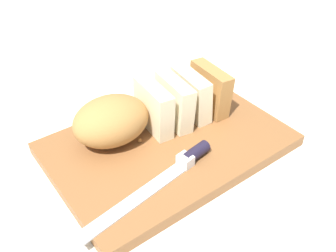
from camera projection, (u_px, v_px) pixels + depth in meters
ground_plane at (168, 149)px, 0.67m from camera, size 3.00×3.00×0.00m
cutting_board at (168, 144)px, 0.66m from camera, size 0.41×0.29×0.02m
bread_loaf at (146, 110)px, 0.65m from camera, size 0.29×0.12×0.09m
bread_knife at (177, 167)px, 0.59m from camera, size 0.26×0.07×0.02m
crumb_near_knife at (188, 151)px, 0.63m from camera, size 0.00×0.00×0.00m
crumb_near_loaf at (162, 125)px, 0.68m from camera, size 0.01×0.01×0.01m
crumb_stray_left at (182, 120)px, 0.69m from camera, size 0.00×0.00×0.00m
crumb_stray_right at (140, 140)px, 0.64m from camera, size 0.01×0.01×0.01m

